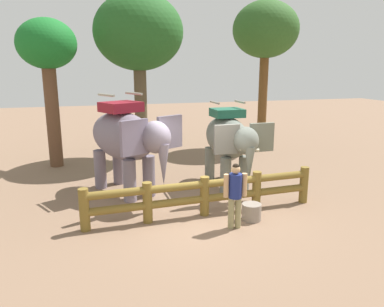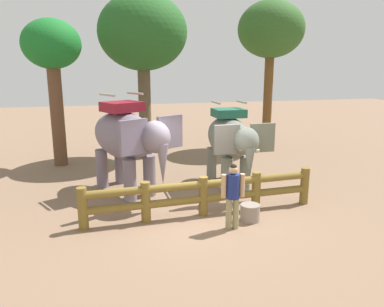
% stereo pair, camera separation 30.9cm
% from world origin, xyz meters
% --- Properties ---
extents(ground_plane, '(60.00, 60.00, 0.00)m').
position_xyz_m(ground_plane, '(0.00, 0.00, 0.00)').
color(ground_plane, '#82644D').
extents(log_fence, '(6.30, 0.49, 1.05)m').
position_xyz_m(log_fence, '(0.00, 0.16, 0.60)').
color(log_fence, brown).
rests_on(log_fence, ground).
extents(elephant_near_left, '(2.82, 3.60, 3.07)m').
position_xyz_m(elephant_near_left, '(-1.73, 2.44, 1.72)').
color(elephant_near_left, slate).
rests_on(elephant_near_left, ground).
extents(elephant_center, '(1.83, 3.19, 2.76)m').
position_xyz_m(elephant_center, '(1.48, 2.24, 1.55)').
color(elephant_center, slate).
rests_on(elephant_center, ground).
extents(tourist_woman_in_black, '(0.57, 0.35, 1.62)m').
position_xyz_m(tourist_woman_in_black, '(0.45, -0.81, 0.94)').
color(tourist_woman_in_black, '#968F5F').
rests_on(tourist_woman_in_black, ground).
extents(tree_far_left, '(3.02, 3.02, 6.76)m').
position_xyz_m(tree_far_left, '(5.28, 7.55, 5.37)').
color(tree_far_left, brown).
rests_on(tree_far_left, ground).
extents(tree_back_center, '(2.17, 2.17, 5.57)m').
position_xyz_m(tree_back_center, '(-4.07, 6.50, 4.36)').
color(tree_back_center, brown).
rests_on(tree_back_center, ground).
extents(tree_far_right, '(3.58, 3.58, 6.69)m').
position_xyz_m(tree_far_right, '(-0.62, 6.90, 5.09)').
color(tree_far_right, brown).
rests_on(tree_far_right, ground).
extents(feed_bucket, '(0.49, 0.49, 0.43)m').
position_xyz_m(feed_bucket, '(1.05, -0.48, 0.21)').
color(feed_bucket, gray).
rests_on(feed_bucket, ground).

